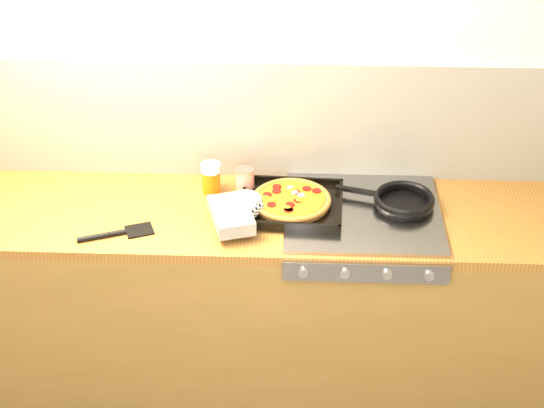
{
  "coord_description": "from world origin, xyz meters",
  "views": [
    {
      "loc": [
        0.21,
        -1.61,
        2.66
      ],
      "look_at": [
        0.1,
        1.08,
        0.95
      ],
      "focal_mm": 55.0,
      "sensor_mm": 36.0,
      "label": 1
    }
  ],
  "objects_px": {
    "frying_pan": "(403,200)",
    "juice_glass": "(211,178)",
    "tomato_can": "(245,181)",
    "pizza_on_tray": "(275,204)"
  },
  "relations": [
    {
      "from": "tomato_can",
      "to": "juice_glass",
      "type": "relative_size",
      "value": 0.83
    },
    {
      "from": "pizza_on_tray",
      "to": "frying_pan",
      "type": "height_order",
      "value": "pizza_on_tray"
    },
    {
      "from": "frying_pan",
      "to": "juice_glass",
      "type": "distance_m",
      "value": 0.76
    },
    {
      "from": "frying_pan",
      "to": "pizza_on_tray",
      "type": "bearing_deg",
      "value": -173.5
    },
    {
      "from": "tomato_can",
      "to": "juice_glass",
      "type": "xyz_separation_m",
      "value": [
        -0.14,
        -0.01,
        0.01
      ]
    },
    {
      "from": "frying_pan",
      "to": "juice_glass",
      "type": "xyz_separation_m",
      "value": [
        -0.76,
        0.09,
        0.03
      ]
    },
    {
      "from": "pizza_on_tray",
      "to": "tomato_can",
      "type": "xyz_separation_m",
      "value": [
        -0.13,
        0.15,
        0.01
      ]
    },
    {
      "from": "frying_pan",
      "to": "tomato_can",
      "type": "height_order",
      "value": "tomato_can"
    },
    {
      "from": "juice_glass",
      "to": "tomato_can",
      "type": "bearing_deg",
      "value": 2.48
    },
    {
      "from": "tomato_can",
      "to": "pizza_on_tray",
      "type": "bearing_deg",
      "value": -50.19
    }
  ]
}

